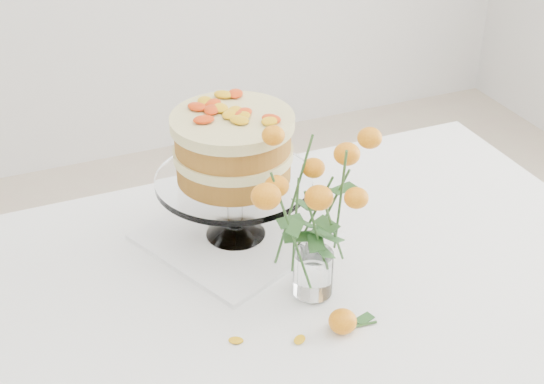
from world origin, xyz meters
The scene contains 7 objects.
table centered at (0.00, 0.00, 0.67)m, with size 1.43×0.93×0.76m.
napkin centered at (-0.01, 0.19, 0.76)m, with size 0.32×0.32×0.01m, color white.
cake_stand centered at (-0.01, 0.19, 0.95)m, with size 0.31×0.31×0.28m.
rose_vase centered at (0.05, -0.04, 0.97)m, with size 0.31×0.31×0.37m.
loose_rose_far centered at (0.06, -0.15, 0.78)m, with size 0.09×0.05×0.04m.
stray_petal_a centered at (-0.12, -0.10, 0.76)m, with size 0.03×0.02×0.00m, color #F3AF0F.
stray_petal_b centered at (-0.02, -0.14, 0.76)m, with size 0.03×0.02×0.00m, color #F3AF0F.
Camera 1 is at (-0.43, -1.00, 1.64)m, focal length 50.00 mm.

